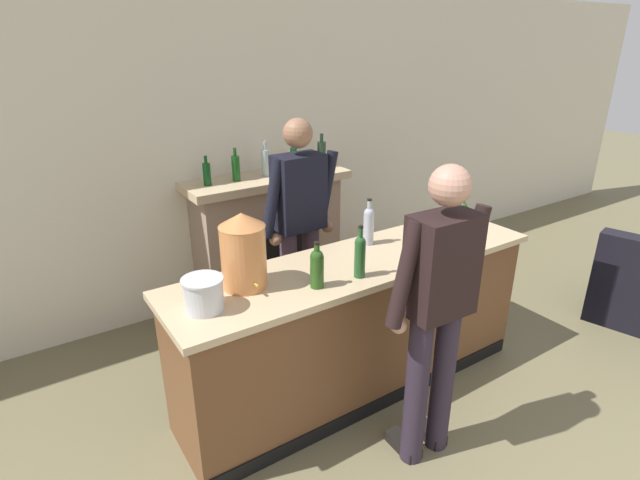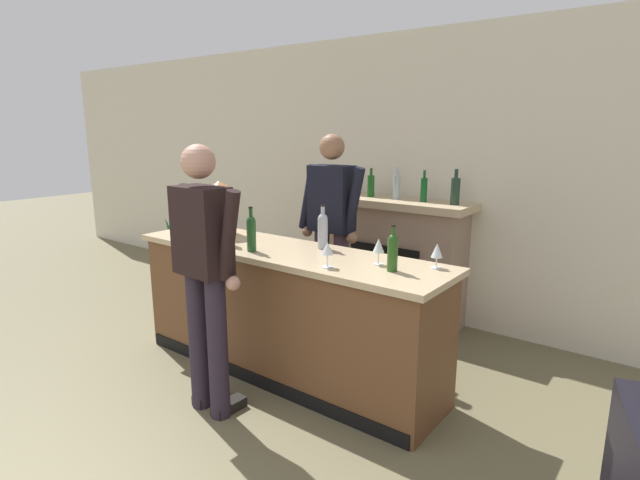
# 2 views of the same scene
# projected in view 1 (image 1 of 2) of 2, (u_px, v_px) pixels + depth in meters

# --- Properties ---
(wall_back_panel) EXTENTS (12.00, 0.07, 2.75)m
(wall_back_panel) POSITION_uv_depth(u_px,v_px,m) (250.00, 151.00, 4.50)
(wall_back_panel) COLOR beige
(wall_back_panel) RESTS_ON ground_plane
(bar_counter) EXTENTS (2.59, 0.67, 0.98)m
(bar_counter) POSITION_uv_depth(u_px,v_px,m) (357.00, 325.00, 3.42)
(bar_counter) COLOR brown
(bar_counter) RESTS_ON ground_plane
(fireplace_stone) EXTENTS (1.47, 0.52, 1.51)m
(fireplace_stone) POSITION_uv_depth(u_px,v_px,m) (269.00, 238.00, 4.59)
(fireplace_stone) COLOR gray
(fireplace_stone) RESTS_ON ground_plane
(person_customer) EXTENTS (0.66, 0.31, 1.77)m
(person_customer) POSITION_uv_depth(u_px,v_px,m) (437.00, 309.00, 2.66)
(person_customer) COLOR #29202E
(person_customer) RESTS_ON ground_plane
(person_bartender) EXTENTS (0.66, 0.31, 1.81)m
(person_bartender) POSITION_uv_depth(u_px,v_px,m) (300.00, 228.00, 3.71)
(person_bartender) COLOR #423341
(person_bartender) RESTS_ON ground_plane
(copper_dispenser) EXTENTS (0.26, 0.30, 0.45)m
(copper_dispenser) POSITION_uv_depth(u_px,v_px,m) (243.00, 250.00, 2.81)
(copper_dispenser) COLOR #C77A43
(copper_dispenser) RESTS_ON bar_counter
(ice_bucket_steel) EXTENTS (0.22, 0.22, 0.18)m
(ice_bucket_steel) POSITION_uv_depth(u_px,v_px,m) (203.00, 294.00, 2.62)
(ice_bucket_steel) COLOR silver
(ice_bucket_steel) RESTS_ON bar_counter
(wine_bottle_burgundy_dark) EXTENTS (0.07, 0.07, 0.30)m
(wine_bottle_burgundy_dark) POSITION_uv_depth(u_px,v_px,m) (462.00, 216.00, 3.64)
(wine_bottle_burgundy_dark) COLOR #244D19
(wine_bottle_burgundy_dark) RESTS_ON bar_counter
(wine_bottle_cabernet_heavy) EXTENTS (0.07, 0.07, 0.33)m
(wine_bottle_cabernet_heavy) POSITION_uv_depth(u_px,v_px,m) (360.00, 255.00, 2.96)
(wine_bottle_cabernet_heavy) COLOR #215025
(wine_bottle_cabernet_heavy) RESTS_ON bar_counter
(wine_bottle_merlot_tall) EXTENTS (0.07, 0.07, 0.33)m
(wine_bottle_merlot_tall) POSITION_uv_depth(u_px,v_px,m) (369.00, 224.00, 3.44)
(wine_bottle_merlot_tall) COLOR #A1A9B9
(wine_bottle_merlot_tall) RESTS_ON bar_counter
(wine_bottle_rose_blush) EXTENTS (0.08, 0.08, 0.28)m
(wine_bottle_rose_blush) POSITION_uv_depth(u_px,v_px,m) (317.00, 267.00, 2.84)
(wine_bottle_rose_blush) COLOR #254B18
(wine_bottle_rose_blush) RESTS_ON bar_counter
(wine_glass_mid_counter) EXTENTS (0.08, 0.08, 0.16)m
(wine_glass_mid_counter) POSITION_uv_depth(u_px,v_px,m) (456.00, 206.00, 3.92)
(wine_glass_mid_counter) COLOR silver
(wine_glass_mid_counter) RESTS_ON bar_counter
(wine_glass_back_row) EXTENTS (0.08, 0.08, 0.17)m
(wine_glass_back_row) POSITION_uv_depth(u_px,v_px,m) (444.00, 236.00, 3.31)
(wine_glass_back_row) COLOR silver
(wine_glass_back_row) RESTS_ON bar_counter
(wine_glass_front_right) EXTENTS (0.08, 0.08, 0.18)m
(wine_glass_front_right) POSITION_uv_depth(u_px,v_px,m) (440.00, 218.00, 3.63)
(wine_glass_front_right) COLOR silver
(wine_glass_front_right) RESTS_ON bar_counter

